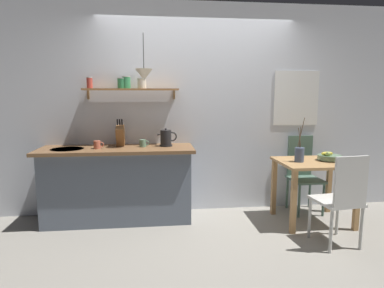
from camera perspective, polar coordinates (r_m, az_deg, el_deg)
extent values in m
plane|color=gray|center=(3.98, 1.90, -14.17)|extent=(14.00, 14.00, 0.00)
cube|color=silver|center=(4.35, 3.35, 6.05)|extent=(6.80, 0.10, 2.70)
cube|color=white|center=(4.63, 17.73, 7.61)|extent=(0.61, 0.01, 0.72)
cube|color=silver|center=(4.63, 17.71, 7.61)|extent=(0.55, 0.01, 0.66)
cube|color=slate|center=(4.13, -12.72, -7.14)|extent=(1.74, 0.52, 0.87)
cube|color=brown|center=(4.01, -12.96, -0.92)|extent=(1.83, 0.63, 0.04)
cylinder|color=#B7BABF|center=(4.09, -20.91, -0.87)|extent=(0.38, 0.38, 0.01)
cube|color=#9E6B3D|center=(4.13, -10.54, 9.34)|extent=(1.16, 0.18, 0.02)
cube|color=#99754C|center=(4.28, -17.63, 8.24)|extent=(0.02, 0.06, 0.12)
cube|color=#99754C|center=(4.21, -3.13, 8.62)|extent=(0.02, 0.06, 0.12)
cylinder|color=#BC4238|center=(4.20, -17.41, 10.08)|extent=(0.07, 0.07, 0.12)
cylinder|color=silver|center=(4.20, -17.45, 11.00)|extent=(0.07, 0.07, 0.01)
cylinder|color=#388E56|center=(4.15, -12.14, 10.25)|extent=(0.10, 0.10, 0.12)
cylinder|color=silver|center=(4.15, -12.16, 11.14)|extent=(0.11, 0.11, 0.01)
cylinder|color=#388E56|center=(4.14, -11.39, 10.41)|extent=(0.10, 0.10, 0.14)
cylinder|color=silver|center=(4.14, -11.42, 11.43)|extent=(0.11, 0.11, 0.01)
cylinder|color=beige|center=(4.13, -8.73, 10.33)|extent=(0.11, 0.11, 0.11)
cylinder|color=silver|center=(4.13, -8.75, 11.19)|extent=(0.11, 0.11, 0.01)
cube|color=tan|center=(4.18, 20.56, -3.01)|extent=(0.85, 0.71, 0.03)
cube|color=tan|center=(3.84, 17.28, -9.65)|extent=(0.06, 0.06, 0.72)
cube|color=tan|center=(4.20, 26.82, -8.65)|extent=(0.06, 0.06, 0.72)
cube|color=tan|center=(4.38, 14.06, -7.28)|extent=(0.06, 0.06, 0.72)
cube|color=tan|center=(4.70, 22.74, -6.64)|extent=(0.06, 0.06, 0.72)
cube|color=silver|center=(3.71, 23.78, -9.09)|extent=(0.45, 0.47, 0.03)
cube|color=silver|center=(3.50, 25.97, -5.89)|extent=(0.35, 0.07, 0.49)
cylinder|color=silver|center=(4.02, 24.01, -11.29)|extent=(0.03, 0.03, 0.44)
cylinder|color=silver|center=(3.84, 19.82, -12.02)|extent=(0.03, 0.03, 0.44)
cylinder|color=silver|center=(3.76, 27.41, -12.92)|extent=(0.03, 0.03, 0.44)
cylinder|color=silver|center=(3.56, 23.06, -13.85)|extent=(0.03, 0.03, 0.44)
cube|color=#4C6B5B|center=(4.56, 19.17, -5.88)|extent=(0.40, 0.43, 0.03)
cube|color=#4C6B5B|center=(4.67, 18.27, -1.92)|extent=(0.34, 0.03, 0.54)
cylinder|color=#4C6B5B|center=(4.40, 18.16, -9.43)|extent=(0.03, 0.03, 0.42)
cylinder|color=#4C6B5B|center=(4.55, 21.92, -9.04)|extent=(0.03, 0.03, 0.42)
cylinder|color=#4C6B5B|center=(4.71, 16.26, -8.16)|extent=(0.03, 0.03, 0.42)
cylinder|color=#4C6B5B|center=(4.85, 19.83, -7.85)|extent=(0.03, 0.03, 0.42)
cylinder|color=slate|center=(4.27, 22.82, -2.61)|extent=(0.12, 0.12, 0.01)
cylinder|color=slate|center=(4.26, 22.85, -2.16)|extent=(0.28, 0.28, 0.06)
ellipsoid|color=yellow|center=(4.23, 22.48, -1.54)|extent=(0.16, 0.07, 0.04)
sphere|color=#8EA84C|center=(4.18, 22.61, -1.65)|extent=(0.06, 0.06, 0.06)
cylinder|color=#475675|center=(4.05, 18.20, -1.79)|extent=(0.11, 0.11, 0.17)
cylinder|color=brown|center=(4.01, 18.25, 1.04)|extent=(0.05, 0.02, 0.23)
cylinder|color=brown|center=(4.03, 18.32, 1.13)|extent=(0.01, 0.01, 0.25)
cylinder|color=brown|center=(4.02, 18.49, 1.90)|extent=(0.09, 0.03, 0.35)
cylinder|color=black|center=(4.04, -4.57, -0.25)|extent=(0.16, 0.16, 0.02)
cylinder|color=#232326|center=(4.03, -4.58, 1.16)|extent=(0.13, 0.13, 0.18)
sphere|color=black|center=(4.02, -4.60, 2.61)|extent=(0.02, 0.02, 0.02)
cone|color=#232326|center=(4.02, -5.80, 1.65)|extent=(0.04, 0.04, 0.04)
torus|color=black|center=(4.03, -3.49, 1.30)|extent=(0.12, 0.02, 0.12)
cube|color=brown|center=(4.10, -12.38, 1.44)|extent=(0.10, 0.21, 0.26)
cylinder|color=black|center=(4.06, -12.86, 3.73)|extent=(0.02, 0.04, 0.08)
cylinder|color=black|center=(4.06, -12.49, 3.73)|extent=(0.02, 0.04, 0.08)
cylinder|color=black|center=(4.06, -12.11, 3.74)|extent=(0.02, 0.04, 0.08)
cylinder|color=#C6664C|center=(3.99, -16.22, -0.12)|extent=(0.08, 0.08, 0.09)
torus|color=#C6664C|center=(3.98, -15.54, -0.08)|extent=(0.06, 0.01, 0.06)
cylinder|color=slate|center=(4.01, -8.58, 0.13)|extent=(0.08, 0.08, 0.09)
torus|color=slate|center=(4.01, -7.90, 0.16)|extent=(0.06, 0.01, 0.06)
cylinder|color=black|center=(3.92, -8.46, 15.75)|extent=(0.01, 0.01, 0.40)
cone|color=beige|center=(3.90, -8.37, 11.86)|extent=(0.20, 0.20, 0.13)
sphere|color=white|center=(3.89, -8.36, 11.19)|extent=(0.04, 0.04, 0.04)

